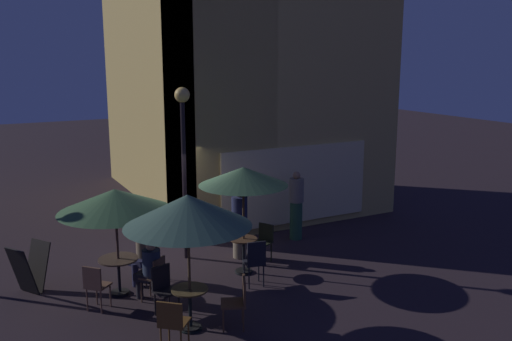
{
  "coord_description": "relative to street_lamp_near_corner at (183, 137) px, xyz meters",
  "views": [
    {
      "loc": [
        -3.9,
        -11.73,
        4.73
      ],
      "look_at": [
        1.95,
        -0.72,
        2.12
      ],
      "focal_mm": 39.16,
      "sensor_mm": 36.0,
      "label": 1
    }
  ],
  "objects": [
    {
      "name": "menu_sandwich_board",
      "position": [
        -3.47,
        -0.37,
        -2.38
      ],
      "size": [
        0.86,
        0.83,
        1.0
      ],
      "rotation": [
        0.0,
        0.0,
        0.57
      ],
      "color": "black",
      "rests_on": "ground"
    },
    {
      "name": "patron_seated_0",
      "position": [
        -1.46,
        -1.86,
        -2.2
      ],
      "size": [
        0.51,
        0.54,
        1.23
      ],
      "rotation": [
        0.0,
        0.0,
        2.25
      ],
      "color": "black",
      "rests_on": "ground"
    },
    {
      "name": "cafe_table_2",
      "position": [
        -1.2,
        -3.33,
        -2.38
      ],
      "size": [
        0.64,
        0.64,
        0.76
      ],
      "color": "black",
      "rests_on": "ground"
    },
    {
      "name": "patron_seated_1",
      "position": [
        -1.31,
        -0.93,
        -2.17
      ],
      "size": [
        0.54,
        0.49,
        1.28
      ],
      "rotation": [
        0.0,
        0.0,
        -2.61
      ],
      "color": "#272747",
      "rests_on": "ground"
    },
    {
      "name": "patio_umbrella_2",
      "position": [
        -1.2,
        -3.33,
        -0.74
      ],
      "size": [
        2.17,
        2.17,
        2.43
      ],
      "color": "black",
      "rests_on": "ground"
    },
    {
      "name": "cafe_chair_4",
      "position": [
        1.51,
        -1.06,
        -2.35
      ],
      "size": [
        0.52,
        0.52,
        0.88
      ],
      "rotation": [
        0.0,
        0.0,
        -2.65
      ],
      "color": "black",
      "rests_on": "ground"
    },
    {
      "name": "ground_plane",
      "position": [
        -0.51,
        -0.09,
        -2.89
      ],
      "size": [
        60.0,
        60.0,
        0.0
      ],
      "primitive_type": "plane",
      "color": "#291F24"
    },
    {
      "name": "cafe_chair_1",
      "position": [
        -1.19,
        -0.86,
        -2.33
      ],
      "size": [
        0.58,
        0.58,
        0.94
      ],
      "rotation": [
        0.0,
        0.0,
        -2.61
      ],
      "color": "#52351B",
      "rests_on": "ground"
    },
    {
      "name": "patron_standing_3",
      "position": [
        3.02,
        -0.04,
        -2.0
      ],
      "size": [
        0.38,
        0.38,
        1.79
      ],
      "rotation": [
        0.0,
        0.0,
        4.0
      ],
      "color": "#275036",
      "rests_on": "ground"
    },
    {
      "name": "patio_umbrella_1",
      "position": [
        0.79,
        -1.45,
        -0.73
      ],
      "size": [
        1.92,
        1.92,
        2.38
      ],
      "color": "black",
      "rests_on": "ground"
    },
    {
      "name": "street_lamp_near_corner",
      "position": [
        0.0,
        0.0,
        0.0
      ],
      "size": [
        0.34,
        0.34,
        4.01
      ],
      "color": "black",
      "rests_on": "ground"
    },
    {
      "name": "cafe_chair_3",
      "position": [
        0.65,
        -2.25,
        -2.29
      ],
      "size": [
        0.45,
        0.45,
        1.0
      ],
      "rotation": [
        0.0,
        0.0,
        1.4
      ],
      "color": "black",
      "rests_on": "ground"
    },
    {
      "name": "patio_umbrella_0",
      "position": [
        -1.92,
        -1.3,
        -0.96
      ],
      "size": [
        2.23,
        2.23,
        2.17
      ],
      "color": "black",
      "rests_on": "ground"
    },
    {
      "name": "cafe_chair_7",
      "position": [
        -0.43,
        -3.67,
        -2.35
      ],
      "size": [
        0.57,
        0.57,
        0.92
      ],
      "rotation": [
        0.0,
        0.0,
        2.73
      ],
      "color": "#4D3222",
      "rests_on": "ground"
    },
    {
      "name": "cafe_table_1",
      "position": [
        0.79,
        -1.45,
        -2.38
      ],
      "size": [
        0.6,
        0.6,
        0.79
      ],
      "color": "black",
      "rests_on": "ground"
    },
    {
      "name": "cafe_table_0",
      "position": [
        -1.92,
        -1.3,
        -2.33
      ],
      "size": [
        0.78,
        0.78,
        0.76
      ],
      "color": "black",
      "rests_on": "ground"
    },
    {
      "name": "cafe_chair_2",
      "position": [
        -2.49,
        -1.84,
        -2.35
      ],
      "size": [
        0.54,
        0.54,
        0.9
      ],
      "rotation": [
        0.0,
        0.0,
        0.75
      ],
      "color": "brown",
      "rests_on": "ground"
    },
    {
      "name": "cafe_chair_5",
      "position": [
        -1.41,
        -2.56,
        -2.34
      ],
      "size": [
        0.48,
        0.48,
        0.93
      ],
      "rotation": [
        0.0,
        0.0,
        -1.3
      ],
      "color": "black",
      "rests_on": "ground"
    },
    {
      "name": "cafe_chair_0",
      "position": [
        -1.38,
        -1.96,
        -2.34
      ],
      "size": [
        0.54,
        0.54,
        0.89
      ],
      "rotation": [
        0.0,
        0.0,
        2.25
      ],
      "color": "brown",
      "rests_on": "ground"
    },
    {
      "name": "cafe_chair_6",
      "position": [
        -1.74,
        -3.95,
        -2.33
      ],
      "size": [
        0.6,
        0.6,
        0.92
      ],
      "rotation": [
        0.0,
        0.0,
        0.85
      ],
      "color": "brown",
      "rests_on": "ground"
    },
    {
      "name": "patron_standing_2",
      "position": [
        1.13,
        -0.56,
        -2.06
      ],
      "size": [
        0.37,
        0.37,
        1.68
      ],
      "rotation": [
        0.0,
        0.0,
        5.67
      ],
      "color": "#806E58",
      "rests_on": "ground"
    },
    {
      "name": "cafe_building",
      "position": [
        2.61,
        3.82,
        1.92
      ],
      "size": [
        6.42,
        9.07,
        9.64
      ],
      "color": "tan",
      "rests_on": "ground"
    }
  ]
}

